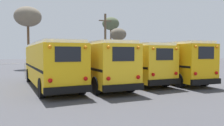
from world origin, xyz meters
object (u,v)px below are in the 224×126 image
Objects in this scene: school_bus_1 at (93,62)px; utility_pole at (105,41)px; bare_tree_0 at (28,17)px; bare_tree_1 at (111,24)px; school_bus_0 at (50,63)px; bare_tree_2 at (118,35)px; school_bus_2 at (128,62)px; school_bus_3 at (164,61)px.

utility_pole is at bearing 64.61° from school_bus_1.
bare_tree_0 reaches higher than utility_pole.
school_bus_0 is at bearing -123.49° from bare_tree_1.
bare_tree_2 is at bearing 58.57° from school_bus_1.
school_bus_2 is 1.58× the size of bare_tree_2.
bare_tree_2 reaches higher than school_bus_0.
bare_tree_0 is 1.09× the size of bare_tree_1.
bare_tree_1 is 6.08m from bare_tree_2.
school_bus_3 is 23.37m from bare_tree_0.
bare_tree_1 reaches higher than school_bus_1.
school_bus_3 reaches higher than school_bus_1.
utility_pole is 0.89× the size of bare_tree_1.
bare_tree_2 reaches higher than school_bus_2.
school_bus_2 is 14.92m from bare_tree_2.
school_bus_2 is at bearing -102.11° from utility_pole.
school_bus_3 is 14.70m from bare_tree_2.
bare_tree_0 is 13.46m from bare_tree_1.
bare_tree_1 reaches higher than school_bus_0.
school_bus_0 is 9.52m from school_bus_3.
school_bus_3 is at bearing -11.43° from school_bus_2.
school_bus_1 is 21.18m from bare_tree_0.
school_bus_1 is at bearing -79.11° from bare_tree_0.
bare_tree_0 is 13.98m from bare_tree_2.
bare_tree_1 is at bearing 56.51° from school_bus_0.
bare_tree_2 is (2.88, 2.06, 1.13)m from utility_pole.
bare_tree_2 is (12.33, -5.99, -2.73)m from bare_tree_0.
school_bus_0 is 23.87m from bare_tree_1.
school_bus_3 is 20.72m from bare_tree_1.
school_bus_0 is at bearing -130.18° from bare_tree_2.
utility_pole is 0.82× the size of bare_tree_0.
bare_tree_0 is at bearing 116.80° from school_bus_3.
bare_tree_1 is (9.62, 19.42, 5.73)m from school_bus_1.
school_bus_2 is at bearing 2.86° from school_bus_0.
school_bus_1 is 1.13× the size of bare_tree_0.
utility_pole is at bearing -40.39° from bare_tree_0.
school_bus_2 is (3.17, 0.41, -0.02)m from school_bus_1.
utility_pole is at bearing 77.89° from school_bus_2.
utility_pole is 1.26× the size of bare_tree_2.
school_bus_3 is at bearing -86.63° from utility_pole.
school_bus_1 is at bearing -172.69° from school_bus_2.
bare_tree_0 is 1.54× the size of bare_tree_2.
bare_tree_1 is at bearing 71.27° from school_bus_2.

